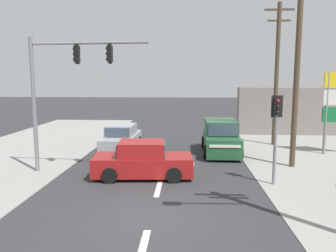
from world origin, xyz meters
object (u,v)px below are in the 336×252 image
Objects in this scene: sedan_receding_far at (143,161)px; sedan_kerbside_parked at (121,139)px; utility_pole_midground_right at (297,65)px; traffic_signal_mast at (61,80)px; utility_pole_background_right at (277,72)px; pedestal_signal_right_kerb at (276,125)px; suv_oncoming_near at (221,138)px.

sedan_kerbside_parked is at bearing 110.64° from sedan_receding_far.
utility_pole_midground_right is 10.33m from sedan_kerbside_parked.
utility_pole_midground_right is 1.53× the size of traffic_signal_mast.
utility_pole_background_right is 11.31m from sedan_receding_far.
pedestal_signal_right_kerb is 9.62m from sedan_kerbside_parked.
pedestal_signal_right_kerb is 0.78× the size of suv_oncoming_near.
sedan_receding_far is at bearing -8.05° from traffic_signal_mast.
sedan_receding_far is (-7.47, -7.50, -3.96)m from utility_pole_background_right.
sedan_receding_far is 1.01× the size of sedan_kerbside_parked.
suv_oncoming_near is at bearing -144.97° from utility_pole_background_right.
utility_pole_background_right is 5.85m from suv_oncoming_near.
suv_oncoming_near reaches higher than sedan_receding_far.
suv_oncoming_near is at bearing 30.69° from traffic_signal_mast.
sedan_receding_far is (-5.35, 0.76, -1.71)m from pedestal_signal_right_kerb.
utility_pole_midground_right reaches higher than sedan_receding_far.
traffic_signal_mast is 1.69× the size of pedestal_signal_right_kerb.
utility_pole_background_right is 1.94× the size of suv_oncoming_near.
utility_pole_background_right reaches higher than sedan_receding_far.
utility_pole_midground_right is 2.15× the size of sedan_kerbside_parked.
sedan_kerbside_parked is at bearing 70.58° from traffic_signal_mast.
utility_pole_background_right is 2.07× the size of sedan_kerbside_parked.
suv_oncoming_near is (7.46, 4.43, -3.26)m from traffic_signal_mast.
utility_pole_background_right is 2.49× the size of pedestal_signal_right_kerb.
utility_pole_background_right reaches higher than traffic_signal_mast.
pedestal_signal_right_kerb is at bearing -8.10° from traffic_signal_mast.
utility_pole_background_right is 2.04× the size of sedan_receding_far.
traffic_signal_mast is at bearing 171.90° from pedestal_signal_right_kerb.
pedestal_signal_right_kerb reaches higher than suv_oncoming_near.
traffic_signal_mast is at bearing -171.55° from utility_pole_midground_right.
sedan_kerbside_parked is (-8.93, 3.15, -4.14)m from utility_pole_midground_right.
traffic_signal_mast is 1.38× the size of sedan_receding_far.
utility_pole_background_right is at bearing 84.53° from utility_pole_midground_right.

